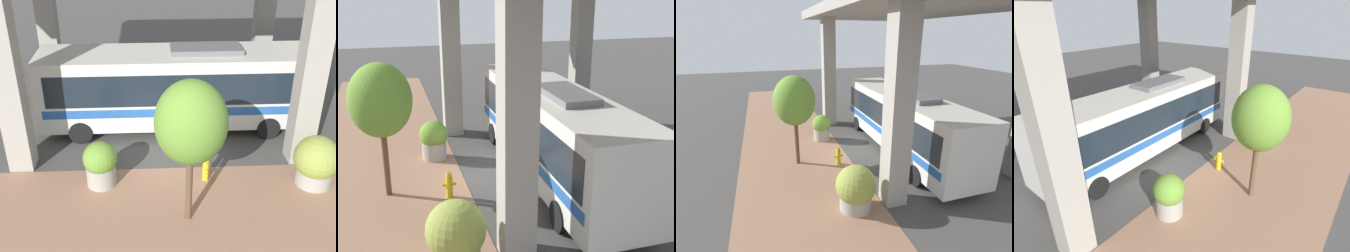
# 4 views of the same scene
# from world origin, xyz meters

# --- Properties ---
(ground_plane) EXTENTS (80.00, 80.00, 0.00)m
(ground_plane) POSITION_xyz_m (0.00, 0.00, 0.00)
(ground_plane) COLOR #474442
(ground_plane) RESTS_ON ground
(sidewalk_strip) EXTENTS (6.00, 40.00, 0.02)m
(sidewalk_strip) POSITION_xyz_m (-3.00, 0.00, 0.01)
(sidewalk_strip) COLOR #936B51
(sidewalk_strip) RESTS_ON ground
(overpass) EXTENTS (9.40, 18.84, 8.55)m
(overpass) POSITION_xyz_m (4.00, 0.00, 7.42)
(overpass) COLOR #9E998E
(overpass) RESTS_ON ground
(bus) EXTENTS (2.78, 11.88, 3.78)m
(bus) POSITION_xyz_m (3.40, -0.77, 2.04)
(bus) COLOR silver
(bus) RESTS_ON ground
(fire_hydrant) EXTENTS (0.51, 0.24, 1.00)m
(fire_hydrant) POSITION_xyz_m (-0.79, -1.54, 0.51)
(fire_hydrant) COLOR gold
(fire_hydrant) RESTS_ON ground
(planter_front) EXTENTS (1.21, 1.21, 1.73)m
(planter_front) POSITION_xyz_m (-0.86, 2.28, 0.89)
(planter_front) COLOR #9E998E
(planter_front) RESTS_ON ground
(planter_middle) EXTENTS (1.64, 1.64, 1.92)m
(planter_middle) POSITION_xyz_m (-1.20, -5.45, 0.95)
(planter_middle) COLOR #9E998E
(planter_middle) RESTS_ON ground
(street_tree_near) EXTENTS (2.16, 2.16, 4.87)m
(street_tree_near) POSITION_xyz_m (-2.88, -0.71, 3.55)
(street_tree_near) COLOR brown
(street_tree_near) RESTS_ON ground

